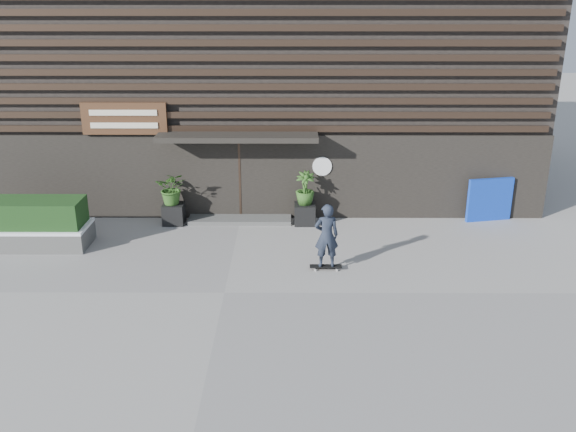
{
  "coord_description": "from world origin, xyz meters",
  "views": [
    {
      "loc": [
        1.48,
        -12.41,
        6.36
      ],
      "look_at": [
        1.42,
        2.02,
        1.1
      ],
      "focal_mm": 38.48,
      "sensor_mm": 36.0,
      "label": 1
    }
  ],
  "objects_px": {
    "raised_bed": "(23,237)",
    "skateboarder": "(326,236)",
    "planter_pot_right": "(305,214)",
    "blue_tarp": "(490,200)",
    "planter_pot_left": "(174,214)"
  },
  "relations": [
    {
      "from": "blue_tarp",
      "to": "skateboarder",
      "type": "xyz_separation_m",
      "value": [
        -4.97,
        -3.46,
        0.24
      ]
    },
    {
      "from": "raised_bed",
      "to": "blue_tarp",
      "type": "bearing_deg",
      "value": 8.7
    },
    {
      "from": "planter_pot_left",
      "to": "raised_bed",
      "type": "distance_m",
      "value": 4.07
    },
    {
      "from": "planter_pot_right",
      "to": "skateboarder",
      "type": "xyz_separation_m",
      "value": [
        0.44,
        -3.16,
        0.58
      ]
    },
    {
      "from": "planter_pot_right",
      "to": "raised_bed",
      "type": "distance_m",
      "value": 7.69
    },
    {
      "from": "raised_bed",
      "to": "skateboarder",
      "type": "bearing_deg",
      "value": -10.54
    },
    {
      "from": "planter_pot_right",
      "to": "skateboarder",
      "type": "bearing_deg",
      "value": -81.99
    },
    {
      "from": "raised_bed",
      "to": "skateboarder",
      "type": "height_order",
      "value": "skateboarder"
    },
    {
      "from": "planter_pot_left",
      "to": "skateboarder",
      "type": "xyz_separation_m",
      "value": [
        4.24,
        -3.16,
        0.58
      ]
    },
    {
      "from": "blue_tarp",
      "to": "skateboarder",
      "type": "height_order",
      "value": "skateboarder"
    },
    {
      "from": "planter_pot_right",
      "to": "raised_bed",
      "type": "bearing_deg",
      "value": -167.41
    },
    {
      "from": "skateboarder",
      "to": "planter_pot_right",
      "type": "bearing_deg",
      "value": 98.01
    },
    {
      "from": "raised_bed",
      "to": "planter_pot_right",
      "type": "bearing_deg",
      "value": 12.59
    },
    {
      "from": "raised_bed",
      "to": "skateboarder",
      "type": "xyz_separation_m",
      "value": [
        7.95,
        -1.48,
        0.63
      ]
    },
    {
      "from": "planter_pot_left",
      "to": "planter_pot_right",
      "type": "relative_size",
      "value": 1.0
    }
  ]
}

